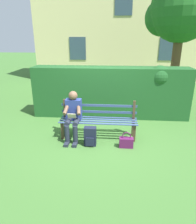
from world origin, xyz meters
The scene contains 8 objects.
ground centered at (0.00, 0.00, 0.00)m, with size 60.00×60.00×0.00m, color #3D6B2D.
park_bench centered at (0.00, -0.06, 0.45)m, with size 1.93×0.48×0.93m.
person_seated centered at (0.62, 0.10, 0.64)m, with size 0.44×0.73×1.20m.
hedge_backdrop centered at (-0.28, -1.58, 0.82)m, with size 4.83×0.77×1.65m.
tree centered at (-2.57, -3.50, 3.25)m, with size 2.36×2.25×4.46m.
building_facade centered at (-0.72, -8.34, 3.28)m, with size 9.72×2.89×6.56m.
backpack centered at (0.16, 0.43, 0.22)m, with size 0.28×0.25×0.46m.
handbag centered at (-0.69, 0.46, 0.13)m, with size 0.32×0.15×0.39m.
Camera 1 is at (-0.38, 4.68, 2.41)m, focal length 32.59 mm.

